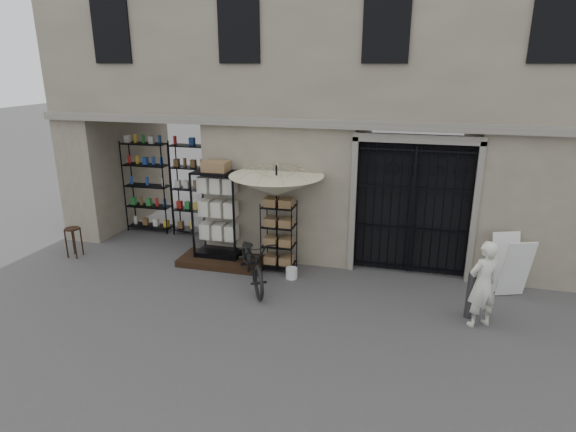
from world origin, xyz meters
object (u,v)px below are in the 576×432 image
(market_umbrella, at_px, (276,180))
(easel_sign, at_px, (511,265))
(display_cabinet, at_px, (218,218))
(wire_rack, at_px, (279,237))
(white_bucket, at_px, (292,273))
(wooden_stool, at_px, (74,242))
(steel_bollard, at_px, (471,295))
(bicycle, at_px, (253,284))
(shopkeeper, at_px, (477,325))

(market_umbrella, bearing_deg, easel_sign, 0.22)
(easel_sign, bearing_deg, display_cabinet, 158.64)
(wire_rack, distance_m, white_bucket, 0.85)
(market_umbrella, height_order, white_bucket, market_umbrella)
(wooden_stool, distance_m, steel_bollard, 8.94)
(wooden_stool, bearing_deg, steel_bollard, -4.41)
(bicycle, bearing_deg, steel_bollard, -33.92)
(display_cabinet, xyz_separation_m, shopkeeper, (5.58, -1.58, -1.05))
(wooden_stool, xyz_separation_m, steel_bollard, (8.91, -0.69, 0.06))
(white_bucket, bearing_deg, wire_rack, 135.61)
(display_cabinet, height_order, white_bucket, display_cabinet)
(white_bucket, height_order, easel_sign, easel_sign)
(market_umbrella, distance_m, shopkeeper, 4.83)
(wire_rack, bearing_deg, wooden_stool, 167.11)
(wooden_stool, bearing_deg, market_umbrella, 5.48)
(wire_rack, height_order, shopkeeper, wire_rack)
(white_bucket, height_order, wooden_stool, wooden_stool)
(wire_rack, distance_m, bicycle, 1.22)
(steel_bollard, relative_size, easel_sign, 0.74)
(wire_rack, height_order, market_umbrella, market_umbrella)
(white_bucket, bearing_deg, display_cabinet, 164.42)
(display_cabinet, xyz_separation_m, market_umbrella, (1.46, -0.17, 1.03))
(display_cabinet, height_order, easel_sign, display_cabinet)
(wire_rack, bearing_deg, market_umbrella, -169.73)
(wire_rack, bearing_deg, steel_bollard, -35.26)
(market_umbrella, bearing_deg, wire_rack, 28.86)
(steel_bollard, height_order, shopkeeper, steel_bollard)
(market_umbrella, height_order, shopkeeper, market_umbrella)
(wire_rack, xyz_separation_m, shopkeeper, (4.08, -1.43, -0.78))
(bicycle, height_order, wooden_stool, bicycle)
(white_bucket, relative_size, steel_bollard, 0.28)
(wire_rack, xyz_separation_m, bicycle, (-0.33, -0.88, -0.78))
(white_bucket, bearing_deg, market_umbrella, 140.27)
(shopkeeper, bearing_deg, white_bucket, -47.83)
(bicycle, height_order, shopkeeper, bicycle)
(market_umbrella, height_order, bicycle, market_umbrella)
(white_bucket, relative_size, bicycle, 0.12)
(display_cabinet, relative_size, steel_bollard, 2.44)
(display_cabinet, height_order, wire_rack, display_cabinet)
(display_cabinet, bearing_deg, wooden_stool, -151.00)
(bicycle, xyz_separation_m, steel_bollard, (4.27, -0.30, 0.44))
(display_cabinet, height_order, shopkeeper, display_cabinet)
(display_cabinet, bearing_deg, market_umbrella, 11.85)
(wooden_stool, xyz_separation_m, shopkeeper, (9.05, -0.94, -0.38))
(bicycle, bearing_deg, wooden_stool, 145.30)
(bicycle, distance_m, wooden_stool, 4.67)
(display_cabinet, xyz_separation_m, steel_bollard, (5.44, -1.33, -0.61))
(bicycle, xyz_separation_m, wooden_stool, (-4.64, 0.39, 0.38))
(market_umbrella, relative_size, white_bucket, 11.65)
(display_cabinet, distance_m, easel_sign, 6.30)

